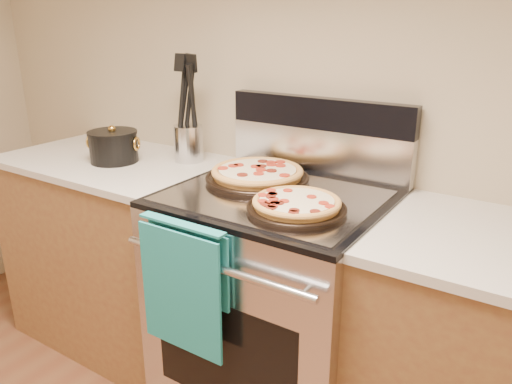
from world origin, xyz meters
The scene contains 15 objects.
wall_back centered at (0.00, 2.00, 1.35)m, with size 4.00×4.00×0.00m, color tan.
range_body centered at (0.00, 1.65, 0.45)m, with size 0.76×0.68×0.90m, color #B7B7BC.
oven_window centered at (0.00, 1.31, 0.45)m, with size 0.56×0.01×0.40m, color black.
cooktop centered at (0.00, 1.65, 0.91)m, with size 0.76×0.68×0.02m, color black.
backsplash_lower centered at (0.00, 1.96, 1.01)m, with size 0.76×0.06×0.18m, color silver.
backsplash_upper centered at (0.00, 1.96, 1.16)m, with size 0.76×0.06×0.12m, color black.
oven_handle centered at (0.00, 1.27, 0.80)m, with size 0.03×0.03×0.70m, color silver.
dish_towel centered at (-0.12, 1.27, 0.70)m, with size 0.32×0.05×0.42m, color teal, non-canonical shape.
foil_sheet centered at (0.00, 1.62, 0.92)m, with size 0.70×0.55×0.01m, color gray.
cabinet_left centered at (-0.88, 1.68, 0.44)m, with size 1.00×0.62×0.88m, color brown.
countertop_left centered at (-0.88, 1.68, 0.90)m, with size 1.02×0.64×0.03m, color #B7B0A4.
pepperoni_pizza_back centered at (-0.13, 1.72, 0.95)m, with size 0.38×0.38×0.05m, color #B77537, non-canonical shape.
pepperoni_pizza_front centered at (0.14, 1.53, 0.95)m, with size 0.32×0.32×0.04m, color #B77537, non-canonical shape.
utensil_crock centered at (-0.57, 1.84, 0.99)m, with size 0.13×0.13×0.16m, color silver.
saucepan centered at (-0.83, 1.65, 0.97)m, with size 0.20×0.20×0.13m, color black.
Camera 1 is at (0.84, 0.22, 1.51)m, focal length 35.00 mm.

